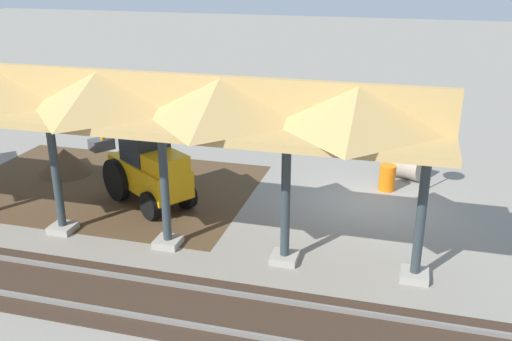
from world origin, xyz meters
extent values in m
plane|color=gray|center=(0.00, 0.00, 0.00)|extent=(120.00, 120.00, 0.00)
cube|color=#4C3823|center=(8.98, 0.96, 0.00)|extent=(10.25, 7.00, 0.01)
cube|color=#9E998E|center=(-1.58, 4.39, 0.10)|extent=(0.70, 0.70, 0.20)
cylinder|color=#2D383D|center=(-1.58, 4.39, 1.80)|extent=(0.24, 0.24, 3.60)
cube|color=#9E998E|center=(1.78, 4.39, 0.10)|extent=(0.70, 0.70, 0.20)
cylinder|color=#2D383D|center=(1.78, 4.39, 1.80)|extent=(0.24, 0.24, 3.60)
cube|color=#9E998E|center=(5.14, 4.39, 0.10)|extent=(0.70, 0.70, 0.20)
cylinder|color=#2D383D|center=(5.14, 4.39, 1.80)|extent=(0.24, 0.24, 3.60)
cube|color=#9E998E|center=(8.49, 4.39, 0.10)|extent=(0.70, 0.70, 0.20)
cylinder|color=#2D383D|center=(8.49, 4.39, 1.80)|extent=(0.24, 0.24, 3.60)
cube|color=tan|center=(8.49, 4.39, 3.70)|extent=(21.34, 3.20, 0.20)
cube|color=tan|center=(8.49, 4.39, 4.35)|extent=(21.34, 0.20, 1.10)
pyramid|color=tan|center=(0.10, 4.39, 4.35)|extent=(3.02, 3.20, 1.10)
pyramid|color=tan|center=(3.46, 4.39, 4.35)|extent=(3.02, 3.20, 1.10)
pyramid|color=tan|center=(6.81, 4.39, 4.35)|extent=(3.02, 3.20, 1.10)
cube|color=slate|center=(0.00, 6.38, 0.07)|extent=(60.00, 0.08, 0.15)
cube|color=#38281E|center=(0.00, 7.09, 0.01)|extent=(60.00, 2.58, 0.03)
cylinder|color=gray|center=(-1.70, -1.44, 1.10)|extent=(0.06, 0.06, 2.20)
cylinder|color=red|center=(-1.70, -1.44, 2.01)|extent=(0.64, 0.46, 0.76)
cube|color=orange|center=(6.86, 1.78, 0.97)|extent=(3.38, 2.88, 0.90)
cube|color=#1E262D|center=(7.03, 1.67, 2.12)|extent=(1.73, 1.70, 1.40)
cube|color=orange|center=(6.02, 2.36, 1.67)|extent=(1.57, 1.55, 0.50)
cylinder|color=black|center=(7.25, 0.65, 0.70)|extent=(1.33, 1.04, 1.40)
cylinder|color=black|center=(8.06, 1.83, 0.70)|extent=(1.33, 1.04, 1.40)
cylinder|color=black|center=(5.60, 1.86, 0.45)|extent=(0.91, 0.76, 0.90)
cylinder|color=black|center=(6.33, 2.93, 0.45)|extent=(0.91, 0.76, 0.90)
cylinder|color=orange|center=(8.56, 0.62, 2.08)|extent=(0.98, 0.75, 1.41)
cylinder|color=orange|center=(9.31, 0.10, 1.95)|extent=(0.95, 0.72, 1.64)
cube|color=#47474C|center=(9.68, -0.15, 1.17)|extent=(0.95, 1.00, 0.40)
cone|color=#4C3823|center=(11.11, 0.14, 0.00)|extent=(3.94, 3.94, 1.92)
cylinder|color=#9E9384|center=(-1.23, -2.71, 0.53)|extent=(1.41, 1.41, 1.07)
cylinder|color=black|center=(-0.75, -2.93, 0.53)|extent=(0.30, 0.64, 0.69)
cylinder|color=orange|center=(-0.57, -1.36, 0.45)|extent=(0.56, 0.56, 0.90)
camera|label=1|loc=(-1.02, 17.50, 7.66)|focal=40.00mm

